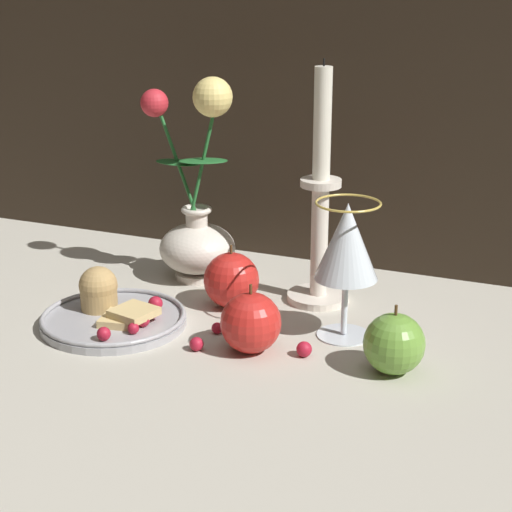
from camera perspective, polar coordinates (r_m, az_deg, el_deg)
The scene contains 12 objects.
ground_plane at distance 1.15m, azimuth -1.96°, elevation -4.02°, with size 2.40×2.40×0.00m, color #B7B2A3.
vase at distance 1.26m, azimuth -3.96°, elevation 2.38°, with size 0.15×0.11×0.30m.
plate_with_pastries at distance 1.14m, azimuth -9.61°, elevation -3.67°, with size 0.19×0.19×0.07m.
wine_glass at distance 1.06m, azimuth 6.11°, elevation 0.67°, with size 0.08×0.08×0.18m.
candlestick at distance 1.17m, azimuth 4.29°, elevation 2.67°, with size 0.09×0.09×0.33m.
apple_beside_vase at distance 1.04m, azimuth -0.35°, elevation -4.47°, with size 0.07×0.07×0.09m.
apple_near_glass at distance 1.17m, azimuth -1.65°, elevation -1.61°, with size 0.08×0.08×0.09m.
apple_at_table_edge at distance 1.00m, azimuth 9.19°, elevation -5.80°, with size 0.07×0.07×0.08m.
berry_near_plate at distance 1.04m, azimuth 3.23°, elevation -6.22°, with size 0.02×0.02×0.02m, color #AD192D.
berry_front_center at distance 1.05m, azimuth -3.99°, elevation -5.87°, with size 0.02×0.02×0.02m, color #AD192D.
berry_by_glass_stem at distance 1.10m, azimuth -2.61°, elevation -4.82°, with size 0.01×0.01×0.01m, color #AD192D.
berry_under_candlestick at distance 1.10m, azimuth 1.06°, elevation -4.66°, with size 0.02×0.02×0.02m, color #AD192D.
Camera 1 is at (0.45, -0.96, 0.45)m, focal length 60.00 mm.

